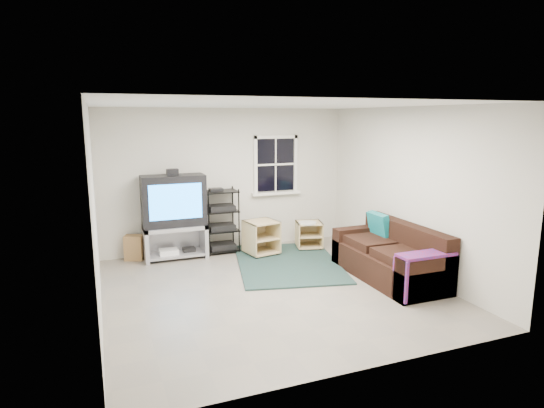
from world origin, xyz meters
name	(u,v)px	position (x,y,z in m)	size (l,w,h in m)	color
room	(276,168)	(0.95, 2.27, 1.48)	(4.60, 4.62, 4.60)	gray
tv_unit	(174,210)	(-1.04, 2.01, 0.86)	(1.07, 0.54, 1.57)	#A3A2AA
av_rack	(221,225)	(-0.19, 2.07, 0.51)	(0.59, 0.43, 1.18)	black
side_table_left	(260,236)	(0.42, 1.68, 0.33)	(0.61, 0.61, 0.62)	#CFB87F
side_table_right	(309,233)	(1.39, 1.70, 0.30)	(0.56, 0.56, 0.53)	#CFB87F
sofa	(391,258)	(1.87, -0.20, 0.32)	(0.88, 1.99, 0.91)	black
shag_rug	(288,263)	(0.67, 0.99, 0.01)	(1.65, 2.27, 0.03)	black
paper_bag	(134,248)	(-1.73, 2.15, 0.22)	(0.31, 0.20, 0.44)	#9E7547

